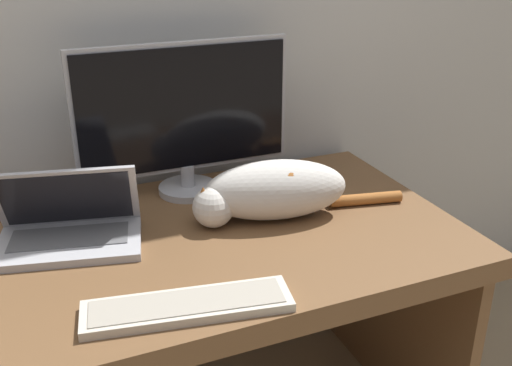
% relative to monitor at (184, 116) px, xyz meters
% --- Properties ---
extents(desk, '(1.49, 0.77, 0.70)m').
position_rel_monitor_xyz_m(desk, '(-0.13, -0.28, -0.37)').
color(desk, brown).
rests_on(desk, ground_plane).
extents(monitor, '(0.61, 0.17, 0.44)m').
position_rel_monitor_xyz_m(monitor, '(0.00, 0.00, 0.00)').
color(monitor, '#B2B2B7').
rests_on(monitor, desk).
extents(laptop, '(0.38, 0.28, 0.20)m').
position_rel_monitor_xyz_m(laptop, '(-0.36, -0.19, -0.19)').
color(laptop, '#B7B7BC').
rests_on(laptop, desk).
extents(external_keyboard, '(0.44, 0.18, 0.02)m').
position_rel_monitor_xyz_m(external_keyboard, '(-0.17, -0.57, -0.22)').
color(external_keyboard, beige).
rests_on(external_keyboard, desk).
extents(cat, '(0.59, 0.24, 0.16)m').
position_rel_monitor_xyz_m(cat, '(0.16, -0.25, -0.15)').
color(cat, silver).
rests_on(cat, desk).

